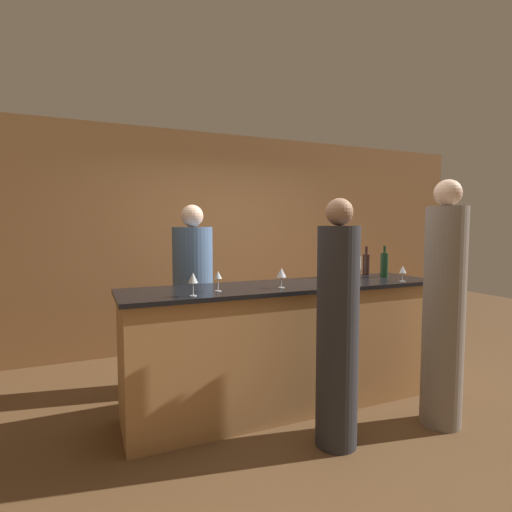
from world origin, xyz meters
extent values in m
plane|color=brown|center=(0.00, 0.00, 0.00)|extent=(14.00, 14.00, 0.00)
cube|color=olive|center=(0.00, 2.03, 1.40)|extent=(8.00, 0.06, 2.80)
cube|color=#B27F4C|center=(0.00, 0.00, 0.52)|extent=(2.80, 0.64, 1.05)
cube|color=black|center=(0.00, 0.00, 1.07)|extent=(2.86, 0.70, 0.04)
cylinder|color=#4C6B93|center=(-0.65, 0.75, 0.79)|extent=(0.39, 0.39, 1.58)
sphere|color=beige|center=(-0.65, 0.75, 1.69)|extent=(0.22, 0.22, 0.22)
cylinder|color=gray|center=(0.97, -0.79, 0.87)|extent=(0.31, 0.31, 1.75)
sphere|color=beige|center=(0.97, -0.79, 1.85)|extent=(0.21, 0.21, 0.21)
cylinder|color=#2D2D33|center=(0.02, -0.71, 0.80)|extent=(0.30, 0.30, 1.59)
sphere|color=#A37556|center=(0.02, -0.71, 1.69)|extent=(0.19, 0.19, 0.19)
cylinder|color=black|center=(1.07, 0.28, 1.19)|extent=(0.07, 0.07, 0.21)
cylinder|color=black|center=(1.07, 0.28, 1.34)|extent=(0.03, 0.03, 0.08)
cylinder|color=#19381E|center=(1.12, 0.07, 1.20)|extent=(0.07, 0.07, 0.24)
cylinder|color=#19381E|center=(1.12, 0.07, 1.36)|extent=(0.03, 0.03, 0.07)
cylinder|color=black|center=(0.63, 0.27, 1.19)|extent=(0.08, 0.08, 0.21)
cylinder|color=black|center=(0.63, 0.27, 1.33)|extent=(0.03, 0.03, 0.07)
cylinder|color=silver|center=(0.83, 0.22, 1.19)|extent=(0.20, 0.20, 0.21)
cylinder|color=silver|center=(-0.91, -0.24, 1.09)|extent=(0.05, 0.05, 0.00)
cylinder|color=silver|center=(-0.91, -0.24, 1.14)|extent=(0.01, 0.01, 0.09)
cone|color=silver|center=(-0.91, -0.24, 1.22)|extent=(0.07, 0.07, 0.08)
cylinder|color=silver|center=(-0.14, -0.15, 1.09)|extent=(0.05, 0.05, 0.00)
cylinder|color=silver|center=(-0.14, -0.15, 1.13)|extent=(0.01, 0.01, 0.08)
cone|color=silver|center=(-0.14, -0.15, 1.21)|extent=(0.08, 0.08, 0.07)
cylinder|color=silver|center=(-0.67, -0.11, 1.09)|extent=(0.05, 0.05, 0.00)
cylinder|color=silver|center=(-0.67, -0.11, 1.14)|extent=(0.01, 0.01, 0.10)
cone|color=silver|center=(-0.67, -0.11, 1.21)|extent=(0.06, 0.06, 0.06)
cylinder|color=silver|center=(1.05, -0.25, 1.09)|extent=(0.05, 0.05, 0.00)
cylinder|color=silver|center=(1.05, -0.25, 1.13)|extent=(0.01, 0.01, 0.08)
cone|color=silver|center=(1.05, -0.25, 1.20)|extent=(0.06, 0.06, 0.06)
camera|label=1|loc=(-1.63, -3.05, 1.59)|focal=28.00mm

